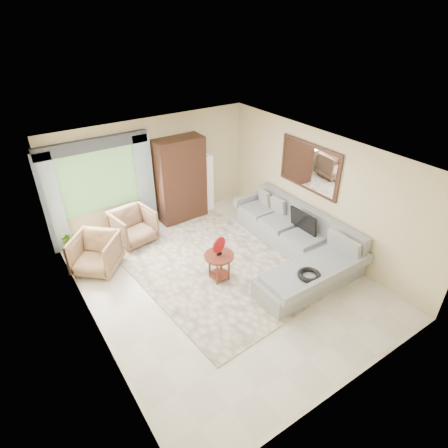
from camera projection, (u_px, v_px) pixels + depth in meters
ground at (223, 280)px, 7.54m from camera, size 6.00×6.00×0.00m
area_rug at (216, 268)px, 7.85m from camera, size 3.31×4.23×0.02m
sectional_sofa at (296, 244)px, 8.12m from camera, size 2.30×3.46×0.90m
tv_screen at (303, 221)px, 8.11m from camera, size 0.14×0.74×0.48m
garden_hose at (309, 275)px, 6.80m from camera, size 0.43×0.43×0.09m
coffee_table at (219, 267)px, 7.40m from camera, size 0.59×0.59×0.59m
red_disc at (219, 245)px, 7.14m from camera, size 0.33×0.11×0.34m
armchair_left at (96, 253)px, 7.63m from camera, size 1.22×1.22×0.80m
armchair_right at (133, 226)px, 8.56m from camera, size 0.98×1.00×0.79m
potted_plant at (71, 241)px, 8.29m from camera, size 0.58×0.55×0.51m
armoire at (180, 180)px, 9.20m from camera, size 1.20×0.55×2.10m
floor_lamp at (207, 182)px, 9.78m from camera, size 0.24×0.24×1.50m
window at (98, 181)px, 8.29m from camera, size 1.80×0.04×1.40m
curtain_left at (52, 205)px, 7.85m from camera, size 0.40×0.08×2.30m
curtain_right at (145, 182)px, 8.86m from camera, size 0.40×0.08×2.30m
valance at (92, 145)px, 7.81m from camera, size 2.40×0.12×0.26m
wall_mirror at (309, 167)px, 8.07m from camera, size 0.05×1.70×1.05m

